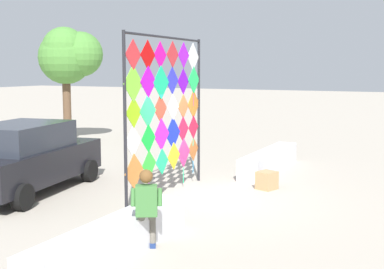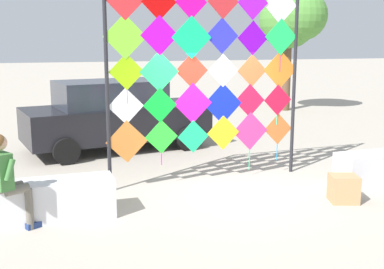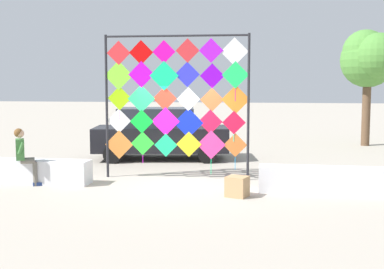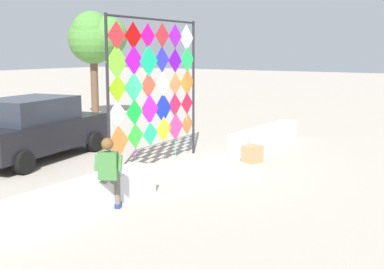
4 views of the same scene
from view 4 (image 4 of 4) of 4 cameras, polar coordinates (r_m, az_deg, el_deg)
ground at (r=12.91m, az=-0.59°, el=-4.02°), size 120.00×120.00×0.00m
plaza_ledge_left at (r=9.57m, az=-12.88°, el=-7.25°), size 3.95×0.61×0.61m
plaza_ledge_right at (r=16.24m, az=8.44°, el=-0.19°), size 3.95×0.61×0.61m
kite_display_rack at (r=13.00m, az=-4.18°, el=6.01°), size 3.95×0.23×3.87m
seated_vendor at (r=9.47m, az=-9.45°, el=-3.88°), size 0.70×0.63×1.46m
parked_car at (r=14.65m, az=-17.80°, el=0.70°), size 4.77×2.76×1.75m
cardboard_box_large at (r=13.77m, az=6.91°, el=-2.23°), size 0.57×0.55×0.47m
tree_far_right at (r=23.32m, az=-10.92°, el=10.92°), size 2.35×2.62×4.80m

